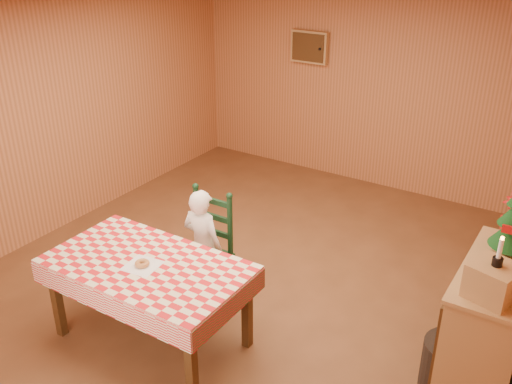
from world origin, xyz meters
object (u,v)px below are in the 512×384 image
ladder_chair (207,249)px  storage_bin (449,366)px  dining_table (147,272)px  seated_child (203,246)px  crate (493,281)px  shelf_unit (490,320)px

ladder_chair → storage_bin: size_ratio=2.57×
dining_table → ladder_chair: ladder_chair is taller
seated_child → crate: (2.46, 0.03, 0.49)m
dining_table → crate: bearing=17.2°
seated_child → crate: crate is taller
crate → shelf_unit: bearing=91.2°
dining_table → shelf_unit: 2.72m
dining_table → shelf_unit: shelf_unit is taller
dining_table → crate: size_ratio=5.52×
dining_table → ladder_chair: 0.81m
ladder_chair → shelf_unit: size_ratio=0.87×
ladder_chair → dining_table: bearing=-90.0°
dining_table → storage_bin: (2.28, 0.78, -0.48)m
storage_bin → seated_child: bearing=-178.8°
dining_table → crate: (2.46, 0.76, 0.37)m
shelf_unit → crate: 0.71m
ladder_chair → crate: (2.46, -0.03, 0.55)m
shelf_unit → ladder_chair: bearing=-171.3°
shelf_unit → storage_bin: (-0.17, -0.38, -0.26)m
seated_child → shelf_unit: (2.45, 0.43, -0.10)m
seated_child → storage_bin: 2.31m
crate → storage_bin: (-0.18, 0.02, -0.85)m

